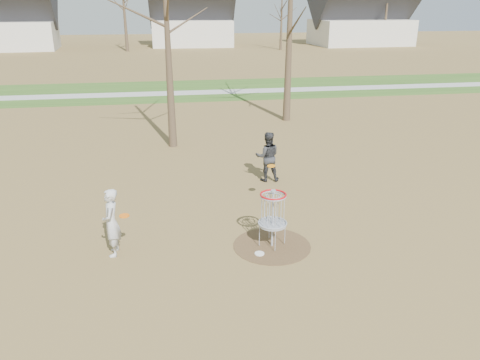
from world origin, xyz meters
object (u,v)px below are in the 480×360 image
object	(u,v)px
disc_grounded	(259,254)
disc_golf_basket	(273,210)
player_standing	(111,223)
player_throwing	(267,157)

from	to	relation	value
disc_grounded	disc_golf_basket	distance (m)	1.02
player_standing	disc_golf_basket	distance (m)	3.57
player_throwing	disc_grounded	distance (m)	4.75
player_standing	disc_grounded	distance (m)	3.33
player_standing	disc_grounded	world-z (taller)	player_standing
disc_grounded	disc_golf_basket	xyz separation A→B (m)	(0.36, 0.34, 0.89)
player_standing	player_throwing	bearing A→B (deg)	133.39
player_throwing	disc_golf_basket	xyz separation A→B (m)	(-0.82, -4.20, 0.13)
player_standing	disc_grounded	size ratio (longest dim) A/B	7.05
player_throwing	disc_grounded	world-z (taller)	player_throwing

